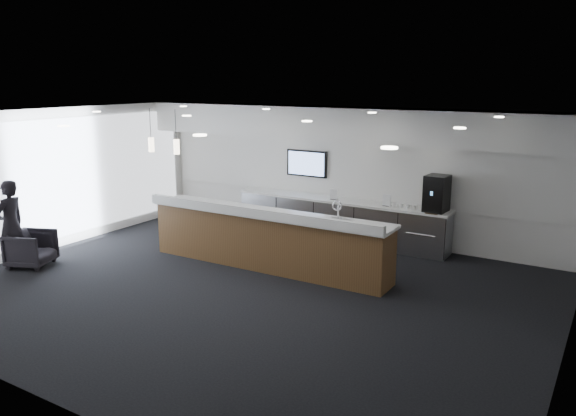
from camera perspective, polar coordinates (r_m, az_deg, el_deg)
The scene contains 25 objects.
ground at distance 9.92m, azimuth -4.30°, elevation -8.29°, with size 10.00×10.00×0.00m, color black.
ceiling at distance 9.26m, azimuth -4.62°, elevation 9.26°, with size 10.00×8.00×0.02m, color black.
back_wall at distance 12.87m, azimuth 6.01°, elevation 3.57°, with size 10.00×0.02×3.00m, color white.
left_wall at distance 13.00m, azimuth -22.67°, elevation 2.73°, with size 0.02×8.00×3.00m, color white.
right_wall at distance 7.79m, azimuth 27.06°, elevation -4.11°, with size 0.02×8.00×3.00m, color white.
soffit_bulkhead at distance 12.33m, azimuth 5.23°, elevation 8.56°, with size 10.00×0.90×0.70m, color silver.
alcove_panel at distance 12.83m, azimuth 5.96°, elevation 4.00°, with size 9.80×0.06×1.40m, color silver.
window_blinds_wall at distance 12.97m, azimuth -22.56°, elevation 2.71°, with size 0.04×7.36×2.55m, color silver.
back_credenza at distance 12.77m, azimuth 5.20°, elevation -1.18°, with size 5.06×0.66×0.95m.
wall_tv at distance 13.22m, azimuth 1.92°, elevation 4.55°, with size 1.05×0.08×0.62m.
pendant_left at distance 11.47m, azimuth -11.98°, elevation 5.99°, with size 0.12×0.12×0.30m, color beige.
pendant_right at distance 11.96m, azimuth -14.44°, elevation 6.14°, with size 0.12×0.12×0.30m, color beige.
ceiling_can_lights at distance 9.26m, azimuth -4.61°, elevation 9.08°, with size 7.00×5.00×0.02m, color silver, non-canonical shape.
service_counter at distance 10.87m, azimuth -2.17°, elevation -3.15°, with size 5.09×0.90×1.49m.
coffee_machine at distance 11.78m, azimuth 14.88°, elevation 1.44°, with size 0.46×0.57×0.75m.
info_sign_left at distance 12.58m, azimuth 4.66°, elevation 1.39°, with size 0.18×0.02×0.24m, color silver.
info_sign_right at distance 12.08m, azimuth 10.00°, elevation 0.77°, with size 0.19×0.02×0.25m, color silver.
armchair at distance 12.10m, azimuth -24.63°, elevation -3.78°, with size 0.75×0.77×0.70m, color black.
lounge_guest at distance 12.08m, azimuth -26.34°, elevation -1.48°, with size 0.63×0.41×1.72m, color black.
cup_0 at distance 11.89m, azimuth 13.34°, elevation 0.01°, with size 0.09×0.09×0.09m, color white.
cup_1 at distance 11.94m, azimuth 12.70°, elevation 0.09°, with size 0.09×0.09×0.09m, color white.
cup_2 at distance 11.98m, azimuth 12.07°, elevation 0.17°, with size 0.09×0.09×0.09m, color white.
cup_3 at distance 12.02m, azimuth 11.44°, elevation 0.25°, with size 0.09×0.09×0.09m, color white.
cup_4 at distance 12.07m, azimuth 10.82°, elevation 0.32°, with size 0.09×0.09×0.09m, color white.
cup_5 at distance 12.12m, azimuth 10.20°, elevation 0.40°, with size 0.09×0.09×0.09m, color white.
Camera 1 is at (5.42, -7.49, 3.61)m, focal length 35.00 mm.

